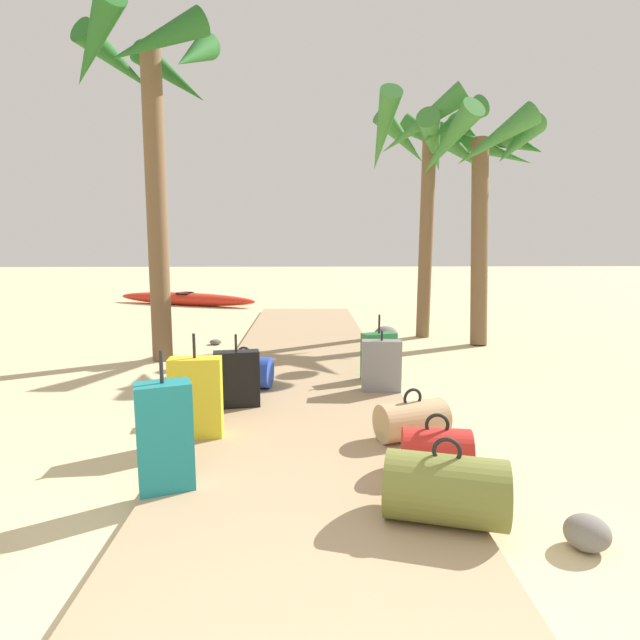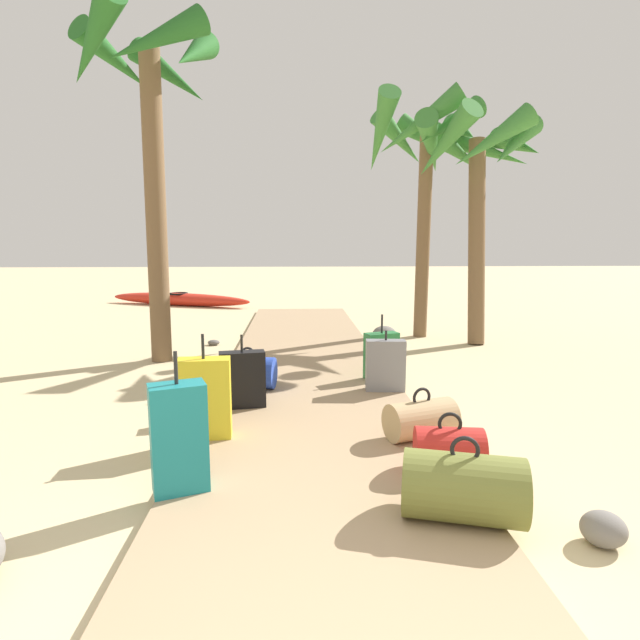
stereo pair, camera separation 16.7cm
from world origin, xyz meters
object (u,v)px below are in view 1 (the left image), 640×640
(suitcase_black, at_px, (237,379))
(duffel_bag_red, at_px, (436,452))
(suitcase_grey, at_px, (381,366))
(palm_tree_near_right, at_px, (424,148))
(palm_tree_far_right, at_px, (478,162))
(suitcase_yellow, at_px, (196,397))
(duffel_bag_tan, at_px, (412,420))
(palm_tree_far_left, at_px, (149,101))
(suitcase_green, at_px, (379,356))
(kayak, at_px, (185,299))
(suitcase_teal, at_px, (165,436))
(duffel_bag_olive, at_px, (445,489))
(duffel_bag_blue, at_px, (244,372))

(suitcase_black, bearing_deg, duffel_bag_red, -43.86)
(suitcase_grey, distance_m, duffel_bag_red, 1.97)
(suitcase_grey, height_order, palm_tree_near_right, palm_tree_near_right)
(suitcase_black, height_order, palm_tree_far_right, palm_tree_far_right)
(suitcase_yellow, relative_size, suitcase_black, 1.20)
(duffel_bag_tan, relative_size, palm_tree_far_right, 0.17)
(duffel_bag_tan, relative_size, palm_tree_far_left, 0.14)
(palm_tree_near_right, xyz_separation_m, palm_tree_far_right, (0.76, -0.45, -0.28))
(suitcase_yellow, xyz_separation_m, suitcase_green, (1.74, 1.72, -0.06))
(suitcase_green, xyz_separation_m, kayak, (-4.09, 7.76, -0.18))
(suitcase_teal, xyz_separation_m, palm_tree_near_right, (2.88, 5.54, 2.77))
(suitcase_yellow, relative_size, palm_tree_far_right, 0.23)
(suitcase_grey, height_order, duffel_bag_tan, suitcase_grey)
(duffel_bag_olive, height_order, duffel_bag_red, duffel_bag_olive)
(suitcase_black, bearing_deg, palm_tree_far_left, 120.81)
(suitcase_yellow, xyz_separation_m, palm_tree_far_left, (-1.16, 3.08, 3.10))
(palm_tree_far_right, bearing_deg, palm_tree_far_left, -166.78)
(kayak, bearing_deg, duffel_bag_olive, -69.56)
(duffel_bag_red, distance_m, kayak, 11.02)
(suitcase_teal, height_order, suitcase_yellow, suitcase_teal)
(suitcase_grey, relative_size, suitcase_black, 0.92)
(suitcase_yellow, height_order, duffel_bag_blue, suitcase_yellow)
(suitcase_black, bearing_deg, suitcase_grey, 17.97)
(suitcase_green, xyz_separation_m, suitcase_black, (-1.51, -0.97, 0.00))
(palm_tree_near_right, xyz_separation_m, kayak, (-5.22, 4.82, -3.04))
(suitcase_teal, relative_size, duffel_bag_tan, 1.45)
(duffel_bag_blue, distance_m, palm_tree_far_right, 5.17)
(suitcase_black, bearing_deg, kayak, 106.44)
(palm_tree_far_left, bearing_deg, suitcase_teal, -73.70)
(duffel_bag_tan, bearing_deg, kayak, 113.11)
(suitcase_yellow, height_order, suitcase_black, suitcase_yellow)
(duffel_bag_olive, xyz_separation_m, palm_tree_far_right, (1.96, 5.53, 2.65))
(suitcase_green, height_order, suitcase_black, suitcase_green)
(suitcase_teal, distance_m, suitcase_black, 1.65)
(duffel_bag_olive, relative_size, suitcase_teal, 0.83)
(duffel_bag_olive, bearing_deg, kayak, 110.44)
(suitcase_black, height_order, kayak, suitcase_black)
(palm_tree_near_right, bearing_deg, duffel_bag_red, -101.50)
(suitcase_green, bearing_deg, duffel_bag_red, -89.09)
(duffel_bag_olive, distance_m, kayak, 11.52)
(duffel_bag_tan, xyz_separation_m, kayak, (-4.09, 9.59, -0.07))
(duffel_bag_tan, xyz_separation_m, duffel_bag_red, (0.03, -0.63, 0.01))
(suitcase_grey, bearing_deg, duffel_bag_blue, 173.40)
(kayak, bearing_deg, duffel_bag_red, -68.02)
(duffel_bag_blue, xyz_separation_m, palm_tree_far_right, (3.42, 2.81, 2.67))
(suitcase_yellow, distance_m, suitcase_green, 2.44)
(palm_tree_far_right, bearing_deg, duffel_bag_blue, -140.57)
(suitcase_yellow, distance_m, palm_tree_near_right, 6.14)
(duffel_bag_red, bearing_deg, duffel_bag_tan, 92.95)
(duffel_bag_olive, relative_size, suitcase_green, 1.00)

